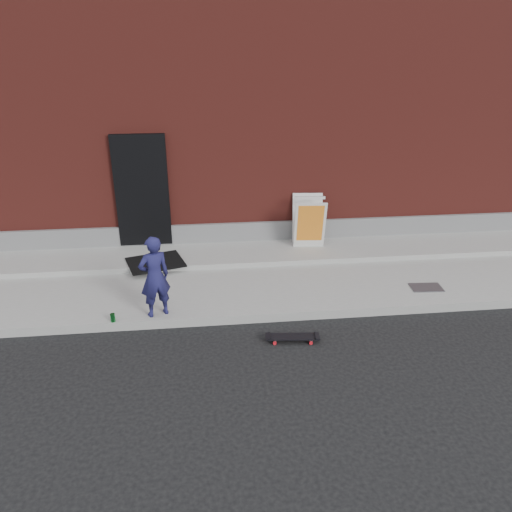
{
  "coord_description": "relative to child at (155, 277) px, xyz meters",
  "views": [
    {
      "loc": [
        -1.42,
        -6.84,
        4.16
      ],
      "look_at": [
        -0.56,
        0.8,
        0.82
      ],
      "focal_mm": 35.0,
      "sensor_mm": 36.0,
      "label": 1
    }
  ],
  "objects": [
    {
      "name": "pizza_sign",
      "position": [
        2.93,
        2.38,
        -0.04
      ],
      "size": [
        0.68,
        0.79,
        1.03
      ],
      "color": "silver",
      "rests_on": "apron"
    },
    {
      "name": "building",
      "position": [
        2.2,
        6.79,
        1.69
      ],
      "size": [
        20.0,
        8.1,
        5.0
      ],
      "color": "maroon",
      "rests_on": "ground"
    },
    {
      "name": "doormat",
      "position": [
        -0.16,
        1.8,
        -0.55
      ],
      "size": [
        1.21,
        1.08,
        0.03
      ],
      "primitive_type": "cube",
      "rotation": [
        0.0,
        0.0,
        0.29
      ],
      "color": "black",
      "rests_on": "apron"
    },
    {
      "name": "apron",
      "position": [
        2.2,
        2.2,
        -0.61
      ],
      "size": [
        20.0,
        1.2,
        0.1
      ],
      "primitive_type": "cube",
      "color": "gray",
      "rests_on": "sidewalk"
    },
    {
      "name": "child",
      "position": [
        0.0,
        0.0,
        0.0
      ],
      "size": [
        0.57,
        0.48,
        1.32
      ],
      "primitive_type": "imported",
      "rotation": [
        0.0,
        0.0,
        3.54
      ],
      "color": "#1B1A4B",
      "rests_on": "sidewalk"
    },
    {
      "name": "utility_plate",
      "position": [
        4.64,
        0.41,
        -0.65
      ],
      "size": [
        0.56,
        0.38,
        0.02
      ],
      "primitive_type": "cube",
      "rotation": [
        0.0,
        0.0,
        -0.07
      ],
      "color": "#58585D",
      "rests_on": "sidewalk"
    },
    {
      "name": "soda_can",
      "position": [
        -0.67,
        -0.15,
        -0.6
      ],
      "size": [
        0.09,
        0.09,
        0.13
      ],
      "primitive_type": "cylinder",
      "rotation": [
        0.0,
        0.0,
        -0.35
      ],
      "color": "#18782D",
      "rests_on": "sidewalk"
    },
    {
      "name": "ground",
      "position": [
        2.2,
        -0.2,
        -0.81
      ],
      "size": [
        80.0,
        80.0,
        0.0
      ],
      "primitive_type": "plane",
      "color": "black",
      "rests_on": "ground"
    },
    {
      "name": "sidewalk",
      "position": [
        2.2,
        1.3,
        -0.74
      ],
      "size": [
        20.0,
        3.0,
        0.15
      ],
      "primitive_type": "cube",
      "color": "gray",
      "rests_on": "ground"
    },
    {
      "name": "skateboard",
      "position": [
        2.04,
        -0.78,
        -0.74
      ],
      "size": [
        0.79,
        0.28,
        0.09
      ],
      "color": "red",
      "rests_on": "ground"
    }
  ]
}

